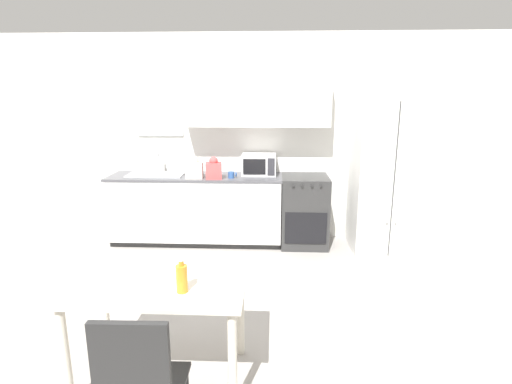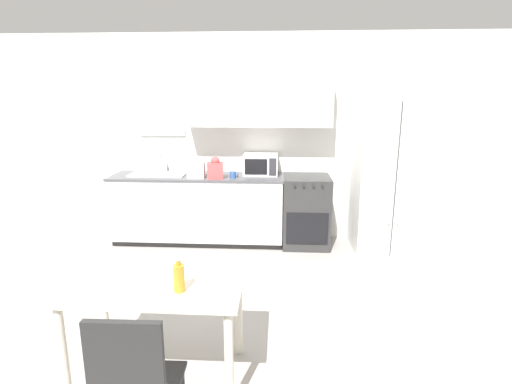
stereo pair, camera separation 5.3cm
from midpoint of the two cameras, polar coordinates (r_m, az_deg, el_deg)
ground_plane at (r=3.59m, az=-6.07°, el=-18.75°), size 12.00×12.00×0.00m
wall_back at (r=5.36m, az=-1.91°, el=8.59°), size 12.00×0.38×2.70m
kitchen_counter at (r=5.33m, az=-7.94°, el=-2.37°), size 2.24×0.62×0.91m
oven_range at (r=5.24m, az=7.43°, el=-2.71°), size 0.60×0.63×0.91m
refrigerator at (r=5.22m, az=18.54°, el=2.17°), size 0.79×0.79×1.89m
kitchen_sink at (r=5.35m, az=-13.49°, el=2.57°), size 0.71×0.40×0.27m
microwave at (r=5.20m, az=0.97°, el=3.96°), size 0.44×0.35×0.27m
coffee_mug at (r=5.01m, az=-2.96°, el=2.49°), size 0.11×0.08×0.08m
grocery_bag_0 at (r=4.99m, az=-5.54°, el=3.30°), size 0.22×0.19×0.28m
grocery_bag_1 at (r=5.06m, az=-8.28°, el=3.38°), size 0.23×0.20×0.28m
dining_table at (r=2.82m, az=-13.43°, el=-14.25°), size 1.15×0.70×0.73m
dining_chair_near at (r=2.25m, az=-16.37°, el=-24.79°), size 0.41×0.41×0.93m
drink_bottle at (r=2.56m, az=-10.36°, el=-11.89°), size 0.07×0.07×0.23m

